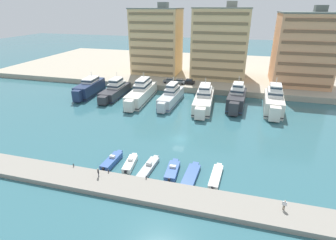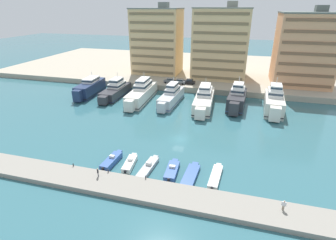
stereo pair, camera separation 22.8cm
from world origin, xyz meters
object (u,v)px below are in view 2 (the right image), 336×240
at_px(car_grey_left, 180,81).
at_px(car_black_mid_left, 189,81).
at_px(yacht_navy_far_left, 90,88).
at_px(motorboat_white_center_right, 216,176).
at_px(yacht_charcoal_left, 115,90).
at_px(motorboat_grey_mid_left, 148,167).
at_px(motorboat_blue_far_left, 112,161).
at_px(yacht_ivory_center, 204,99).
at_px(yacht_ivory_mid_left, 142,93).
at_px(yacht_ivory_mid_right, 274,102).
at_px(motorboat_blue_center, 190,176).
at_px(car_grey_far_left, 170,80).
at_px(motorboat_blue_center_left, 172,170).
at_px(yacht_silver_center_left, 171,96).
at_px(pedestrian_mid_deck, 284,205).
at_px(yacht_charcoal_center_right, 237,99).
at_px(motorboat_white_left, 130,163).
at_px(pedestrian_near_edge, 98,172).

height_order(car_grey_left, car_black_mid_left, same).
relative_size(yacht_navy_far_left, motorboat_white_center_right, 2.29).
distance_m(yacht_charcoal_left, motorboat_grey_mid_left, 44.11).
bearing_deg(car_grey_left, motorboat_white_center_right, -70.16).
height_order(motorboat_blue_far_left, motorboat_grey_mid_left, motorboat_blue_far_left).
bearing_deg(yacht_charcoal_left, yacht_ivory_center, -3.60).
distance_m(motorboat_white_center_right, car_grey_left, 53.07).
relative_size(yacht_ivory_mid_left, yacht_ivory_mid_right, 1.27).
xyz_separation_m(motorboat_blue_center, car_grey_far_left, (-17.43, 50.79, 2.48)).
height_order(yacht_navy_far_left, car_black_mid_left, yacht_navy_far_left).
relative_size(yacht_ivory_mid_right, motorboat_blue_far_left, 2.59).
height_order(motorboat_blue_center_left, motorboat_blue_center, motorboat_blue_center_left).
distance_m(yacht_silver_center_left, pedestrian_mid_deck, 48.96).
distance_m(yacht_navy_far_left, car_black_mid_left, 34.08).
bearing_deg(yacht_ivory_mid_left, car_grey_left, 59.65).
xyz_separation_m(yacht_ivory_center, car_grey_left, (-10.91, 15.44, 0.56)).
height_order(yacht_charcoal_left, car_grey_far_left, yacht_charcoal_left).
bearing_deg(motorboat_blue_far_left, motorboat_white_center_right, 1.25).
distance_m(yacht_charcoal_center_right, motorboat_white_center_right, 36.62).
xyz_separation_m(yacht_charcoal_left, motorboat_white_left, (20.57, -36.52, -1.51)).
relative_size(motorboat_grey_mid_left, car_grey_left, 1.91).
height_order(yacht_charcoal_left, yacht_charcoal_center_right, yacht_charcoal_center_right).
bearing_deg(motorboat_blue_center_left, motorboat_grey_mid_left, -176.42).
xyz_separation_m(yacht_ivory_mid_left, yacht_silver_center_left, (9.62, -0.34, -0.26)).
distance_m(motorboat_white_left, pedestrian_near_edge, 6.74).
bearing_deg(motorboat_white_center_right, motorboat_blue_center_left, -177.86).
height_order(motorboat_white_left, motorboat_blue_center, motorboat_white_left).
bearing_deg(motorboat_white_center_right, car_black_mid_left, 106.14).
distance_m(yacht_charcoal_left, car_grey_far_left, 20.04).
xyz_separation_m(yacht_navy_far_left, motorboat_grey_mid_left, (33.13, -36.13, -1.90)).
xyz_separation_m(car_grey_far_left, pedestrian_mid_deck, (31.64, -55.96, -1.01)).
distance_m(yacht_ivory_mid_left, motorboat_blue_center_left, 40.15).
bearing_deg(yacht_charcoal_center_right, pedestrian_mid_deck, -79.47).
bearing_deg(pedestrian_mid_deck, car_grey_left, 116.58).
bearing_deg(motorboat_blue_center_left, yacht_navy_far_left, 136.35).
height_order(motorboat_white_left, motorboat_white_center_right, motorboat_white_left).
xyz_separation_m(motorboat_blue_far_left, motorboat_white_left, (3.62, 0.17, -0.06)).
bearing_deg(yacht_ivory_center, yacht_navy_far_left, 178.28).
xyz_separation_m(motorboat_white_left, car_black_mid_left, (1.12, 50.83, 2.35)).
height_order(yacht_ivory_mid_right, pedestrian_mid_deck, yacht_ivory_mid_right).
bearing_deg(yacht_charcoal_center_right, motorboat_blue_far_left, -120.18).
relative_size(yacht_silver_center_left, yacht_ivory_mid_right, 1.06).
bearing_deg(motorboat_blue_center, motorboat_blue_far_left, 178.03).
height_order(yacht_navy_far_left, motorboat_blue_center_left, yacht_navy_far_left).
height_order(yacht_charcoal_left, motorboat_blue_center_left, yacht_charcoal_left).
bearing_deg(pedestrian_near_edge, motorboat_blue_center_left, 26.62).
bearing_deg(motorboat_white_left, motorboat_white_center_right, 0.94).
xyz_separation_m(yacht_ivory_mid_right, motorboat_blue_far_left, (-31.56, -36.46, -2.20)).
distance_m(yacht_charcoal_left, motorboat_blue_center, 49.18).
height_order(yacht_ivory_mid_right, motorboat_white_left, yacht_ivory_mid_right).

